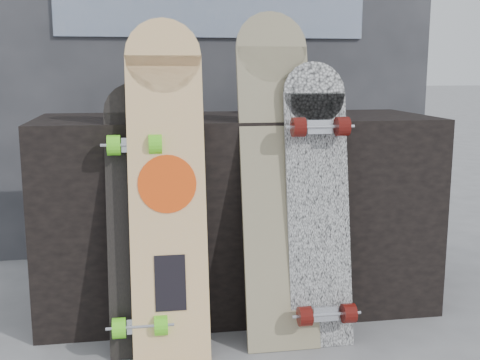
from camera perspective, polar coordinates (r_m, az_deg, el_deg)
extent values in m
plane|color=slate|center=(2.21, 1.85, -16.19)|extent=(60.00, 60.00, 0.00)
cube|color=black|center=(2.54, -0.32, -2.99)|extent=(1.60, 0.60, 0.80)
cube|color=#2E2F33|center=(3.31, -2.75, 12.39)|extent=(2.40, 0.20, 2.20)
cube|color=navy|center=(3.21, -2.54, 16.02)|extent=(1.60, 0.02, 0.30)
cube|color=#453A77|center=(2.45, -8.23, 7.06)|extent=(0.18, 0.12, 0.10)
cube|color=#453A77|center=(2.63, 7.17, 7.55)|extent=(0.14, 0.14, 0.12)
cube|color=#D1B78C|center=(2.67, 3.03, 7.02)|extent=(0.22, 0.10, 0.06)
cube|color=beige|center=(2.09, -6.86, -2.71)|extent=(0.27, 0.24, 1.04)
cylinder|color=beige|center=(2.14, -7.32, 11.60)|extent=(0.27, 0.07, 0.26)
cylinder|color=#FF4C10|center=(2.08, -6.92, -0.38)|extent=(0.20, 0.05, 0.20)
cube|color=black|center=(2.10, -6.62, -9.68)|extent=(0.11, 0.04, 0.19)
cube|color=beige|center=(2.19, 3.60, -1.59)|extent=(0.26, 0.28, 1.08)
cylinder|color=beige|center=(2.27, 2.98, 12.48)|extent=(0.26, 0.08, 0.26)
cube|color=white|center=(2.21, 7.45, -3.75)|extent=(0.23, 0.20, 0.91)
cylinder|color=white|center=(2.23, 7.05, 8.18)|extent=(0.23, 0.06, 0.23)
cube|color=silver|center=(2.21, 8.07, -12.43)|extent=(0.09, 0.04, 0.05)
cylinder|color=#4F0E0B|center=(2.17, 6.16, -12.72)|extent=(0.04, 0.07, 0.07)
cylinder|color=#4F0E0B|center=(2.22, 10.25, -12.32)|extent=(0.05, 0.07, 0.07)
cube|color=silver|center=(2.17, 7.48, 4.97)|extent=(0.09, 0.04, 0.05)
cylinder|color=#4F0E0B|center=(2.13, 5.56, 5.01)|extent=(0.04, 0.07, 0.07)
cylinder|color=#4F0E0B|center=(2.18, 9.66, 5.03)|extent=(0.05, 0.07, 0.07)
cube|color=black|center=(2.15, -9.70, -5.10)|extent=(0.21, 0.20, 0.84)
cylinder|color=black|center=(2.17, -10.05, 6.31)|extent=(0.21, 0.06, 0.21)
cube|color=silver|center=(2.15, -9.45, -13.45)|extent=(0.09, 0.04, 0.06)
cylinder|color=#67F723|center=(2.13, -11.39, -13.61)|extent=(0.05, 0.07, 0.07)
cylinder|color=#67F723|center=(2.13, -7.51, -13.50)|extent=(0.05, 0.07, 0.07)
cube|color=silver|center=(2.11, -9.96, 3.25)|extent=(0.09, 0.04, 0.06)
cylinder|color=#67F723|center=(2.10, -11.88, 3.24)|extent=(0.05, 0.07, 0.07)
cylinder|color=#67F723|center=(2.09, -8.05, 3.36)|extent=(0.05, 0.07, 0.07)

